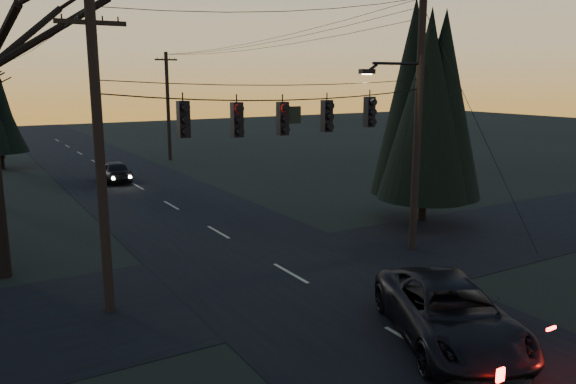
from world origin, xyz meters
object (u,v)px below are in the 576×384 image
suv_near (450,314)px  sedan_oncoming_a (114,171)px  evergreen_right (427,113)px  utility_pole_left (110,311)px  utility_pole_far_r (170,160)px  utility_pole_far_l (4,158)px  utility_pole_right (412,249)px

suv_near → sedan_oncoming_a: bearing=117.8°
evergreen_right → sedan_oncoming_a: size_ratio=2.20×
utility_pole_left → sedan_oncoming_a: utility_pole_left is taller
evergreen_right → suv_near: size_ratio=1.58×
utility_pole_far_r → suv_near: 34.66m
utility_pole_left → utility_pole_far_r: 30.27m
utility_pole_far_l → evergreen_right: (15.02, -32.88, 4.95)m
utility_pole_far_l → utility_pole_far_r: bearing=-34.8°
utility_pole_left → utility_pole_far_l: 36.00m
utility_pole_far_l → sedan_oncoming_a: size_ratio=2.02×
utility_pole_far_r → evergreen_right: 25.61m
utility_pole_far_r → sedan_oncoming_a: size_ratio=2.14×
sedan_oncoming_a → utility_pole_right: bearing=106.9°
utility_pole_right → suv_near: utility_pole_right is taller
utility_pole_left → utility_pole_far_r: bearing=67.7°
suv_near → utility_pole_right: bearing=77.8°
utility_pole_far_l → sedan_oncoming_a: utility_pole_far_l is taller
utility_pole_far_r → utility_pole_right: bearing=-90.0°
utility_pole_right → utility_pole_far_r: size_ratio=1.18×
utility_pole_left → evergreen_right: size_ratio=0.97×
sedan_oncoming_a → evergreen_right: bearing=119.3°
utility_pole_far_r → sedan_oncoming_a: (-6.30, -7.45, 0.68)m
utility_pole_right → utility_pole_far_l: utility_pole_right is taller
utility_pole_right → utility_pole_far_r: bearing=90.0°
utility_pole_far_l → suv_near: bearing=-80.9°
utility_pole_left → utility_pole_right: bearing=0.0°
utility_pole_far_r → utility_pole_far_l: 14.01m
utility_pole_far_r → utility_pole_far_l: size_ratio=1.06×
sedan_oncoming_a → utility_pole_far_r: bearing=-130.4°
evergreen_right → sedan_oncoming_a: (-9.82, 17.43, -4.28)m
utility_pole_left → evergreen_right: evergreen_right is taller
utility_pole_far_l → evergreen_right: 36.48m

